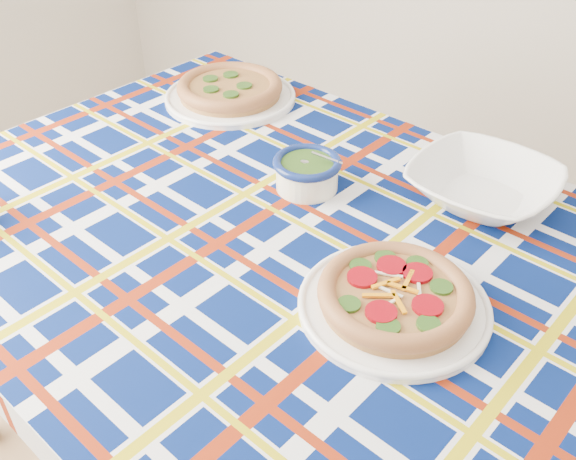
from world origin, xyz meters
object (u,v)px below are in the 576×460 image
at_px(dining_table, 316,289).
at_px(serving_bowl, 483,185).
at_px(pesto_bowl, 307,170).
at_px(main_focaccia_plate, 395,295).

bearing_deg(dining_table, serving_bowl, 70.15).
distance_m(dining_table, serving_bowl, 0.41).
relative_size(dining_table, serving_bowl, 6.81).
height_order(dining_table, serving_bowl, serving_bowl).
distance_m(dining_table, pesto_bowl, 0.26).
xyz_separation_m(main_focaccia_plate, serving_bowl, (0.07, 0.39, 0.00)).
xyz_separation_m(dining_table, serving_bowl, (0.24, 0.31, 0.12)).
xyz_separation_m(pesto_bowl, serving_bowl, (0.35, 0.10, -0.01)).
bearing_deg(pesto_bowl, dining_table, -62.73).
relative_size(dining_table, main_focaccia_plate, 6.04).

